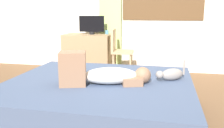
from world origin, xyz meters
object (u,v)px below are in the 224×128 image
at_px(cat, 171,74).
at_px(cup, 107,32).
at_px(desk, 88,53).
at_px(person_lying, 101,73).
at_px(tv_monitor, 92,25).
at_px(chair_by_desk, 119,49).
at_px(bed, 99,101).

bearing_deg(cat, cup, 120.71).
bearing_deg(desk, person_lying, -69.24).
distance_m(cat, tv_monitor, 2.45).
xyz_separation_m(person_lying, cat, (0.71, 0.30, -0.05)).
bearing_deg(person_lying, cat, 22.70).
bearing_deg(cup, chair_by_desk, -48.48).
relative_size(cat, tv_monitor, 0.65).
bearing_deg(cat, person_lying, -157.30).
relative_size(person_lying, cat, 2.97).
height_order(person_lying, chair_by_desk, chair_by_desk).
relative_size(person_lying, desk, 1.04).
xyz_separation_m(cat, tv_monitor, (-1.47, 1.91, 0.41)).
bearing_deg(person_lying, tv_monitor, 109.02).
height_order(cat, chair_by_desk, chair_by_desk).
distance_m(bed, person_lying, 0.36).
xyz_separation_m(person_lying, cup, (-0.49, 2.31, 0.22)).
relative_size(bed, person_lying, 2.17).
distance_m(cat, chair_by_desk, 1.89).
xyz_separation_m(bed, tv_monitor, (-0.71, 2.11, 0.70)).
bearing_deg(chair_by_desk, cat, -61.88).
bearing_deg(cup, bed, -78.68).
xyz_separation_m(bed, person_lying, (0.05, -0.10, 0.34)).
relative_size(bed, tv_monitor, 4.22).
bearing_deg(chair_by_desk, cup, 131.52).
bearing_deg(bed, cat, 14.39).
relative_size(tv_monitor, cup, 6.37).
distance_m(person_lying, chair_by_desk, 1.97).
bearing_deg(tv_monitor, desk, 180.00).
bearing_deg(cat, tv_monitor, 127.47).
bearing_deg(cup, tv_monitor, -160.36).
distance_m(desk, cup, 0.55).
distance_m(cat, cup, 2.35).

